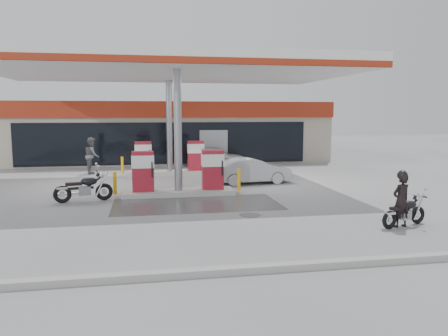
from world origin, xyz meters
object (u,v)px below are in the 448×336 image
object	(u,v)px
main_motorcycle	(405,213)
biker_main	(401,200)
hatchback_silver	(252,171)
attendant	(92,156)
parked_car_right	(288,152)
sedan_white	(216,156)
biker_walking	(172,153)
parked_motorcycle	(84,189)
pump_island_near	(178,177)
parked_car_left	(96,155)
pump_island_far	(170,161)

from	to	relation	value
main_motorcycle	biker_main	bearing A→B (deg)	-178.98
biker_main	hatchback_silver	distance (m)	8.74
attendant	parked_car_right	distance (m)	13.75
biker_main	sedan_white	xyz separation A→B (m)	(-2.92, 15.42, -0.18)
parked_car_right	biker_walking	distance (m)	9.24
parked_motorcycle	sedan_white	xyz separation A→B (m)	(6.56, 9.99, 0.12)
main_motorcycle	hatchback_silver	xyz separation A→B (m)	(-2.51, 8.36, 0.20)
parked_motorcycle	attendant	size ratio (longest dim) A/B	1.07
main_motorcycle	biker_main	size ratio (longest dim) A/B	1.09
hatchback_silver	main_motorcycle	bearing A→B (deg)	-170.17
pump_island_near	hatchback_silver	distance (m)	4.22
main_motorcycle	attendant	distance (m)	16.69
biker_main	parked_motorcycle	world-z (taller)	biker_main
main_motorcycle	parked_car_left	world-z (taller)	parked_car_left
biker_main	pump_island_near	bearing A→B (deg)	-60.06
hatchback_silver	parked_car_left	distance (m)	12.72
main_motorcycle	parked_car_right	world-z (taller)	parked_car_right
biker_main	parked_car_right	distance (m)	18.43
parked_car_right	biker_walking	world-z (taller)	biker_walking
biker_walking	sedan_white	bearing A→B (deg)	19.66
sedan_white	attendant	bearing A→B (deg)	115.45
pump_island_near	biker_walking	world-z (taller)	biker_walking
main_motorcycle	parked_car_right	bearing A→B (deg)	63.30
hatchback_silver	attendant	bearing A→B (deg)	51.33
hatchback_silver	parked_car_left	world-z (taller)	hatchback_silver
biker_main	biker_walking	size ratio (longest dim) A/B	0.82
pump_island_far	hatchback_silver	xyz separation A→B (m)	(3.60, -3.80, -0.11)
pump_island_far	parked_motorcycle	xyz separation A→B (m)	(-3.55, -6.79, -0.22)
parked_car_left	parked_car_right	xyz separation A→B (m)	(13.16, 0.00, -0.06)
parked_car_right	biker_walking	size ratio (longest dim) A/B	1.94
main_motorcycle	parked_motorcycle	world-z (taller)	parked_motorcycle
biker_main	parked_motorcycle	xyz separation A→B (m)	(-9.48, 5.44, -0.30)
pump_island_near	parked_car_left	world-z (taller)	pump_island_near
biker_walking	parked_car_right	bearing A→B (deg)	24.04
attendant	biker_walking	distance (m)	4.55
main_motorcycle	attendant	xyz separation A→B (m)	(-10.25, 13.16, 0.59)
sedan_white	biker_walking	bearing A→B (deg)	118.26
parked_motorcycle	hatchback_silver	bearing A→B (deg)	11.32
sedan_white	biker_main	bearing A→B (deg)	-160.93
pump_island_near	main_motorcycle	bearing A→B (deg)	-45.24
sedan_white	biker_walking	xyz separation A→B (m)	(-2.76, -1.00, 0.35)
main_motorcycle	biker_walking	bearing A→B (deg)	93.51
pump_island_near	biker_walking	xyz separation A→B (m)	(0.25, 8.20, 0.24)
pump_island_far	attendant	world-z (taller)	attendant
parked_car_left	main_motorcycle	bearing A→B (deg)	-141.24
parked_car_right	pump_island_far	bearing A→B (deg)	143.64
parked_car_left	biker_walking	size ratio (longest dim) A/B	2.06
parked_motorcycle	biker_main	bearing A→B (deg)	-41.16
biker_main	parked_car_right	size ratio (longest dim) A/B	0.42
parked_car_left	biker_walking	bearing A→B (deg)	-120.20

